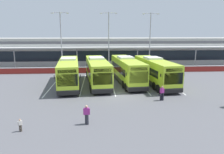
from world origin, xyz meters
TOP-DOWN VIEW (x-y plane):
  - ground_plane at (0.00, 0.00)m, footprint 200.00×200.00m
  - terminal_building at (-0.00, 26.91)m, footprint 70.00×13.00m
  - red_barrier_wall at (0.00, 14.50)m, footprint 60.00×0.40m
  - coach_bus_leftmost at (-6.08, 5.46)m, footprint 3.97×12.34m
  - coach_bus_left_centre at (-2.11, 5.89)m, footprint 3.97×12.34m
  - coach_bus_centre at (2.24, 6.49)m, footprint 3.97×12.34m
  - coach_bus_right_centre at (6.14, 5.50)m, footprint 3.97×12.34m
  - bay_stripe_far_west at (-8.40, 6.00)m, footprint 0.14×13.00m
  - bay_stripe_west at (-4.20, 6.00)m, footprint 0.14×13.00m
  - bay_stripe_mid_west at (0.00, 6.00)m, footprint 0.14×13.00m
  - bay_stripe_centre at (4.20, 6.00)m, footprint 0.14×13.00m
  - bay_stripe_mid_east at (8.40, 6.00)m, footprint 0.14×13.00m
  - pedestrian_with_handbag at (4.91, -2.17)m, footprint 0.65×0.40m
  - pedestrian_in_dark_coat at (-2.97, -7.80)m, footprint 0.53×0.31m
  - pedestrian_child at (-7.90, -8.75)m, footprint 0.32×0.22m
  - lamp_post_west at (-8.81, 16.80)m, footprint 3.24×0.28m
  - lamp_post_centre at (0.12, 16.72)m, footprint 3.24×0.28m
  - lamp_post_east at (8.21, 17.31)m, footprint 3.24×0.28m

SIDE VIEW (x-z plane):
  - ground_plane at x=0.00m, z-range 0.00..0.00m
  - bay_stripe_far_west at x=-8.40m, z-range 0.00..0.01m
  - bay_stripe_west at x=-4.20m, z-range 0.00..0.01m
  - bay_stripe_mid_west at x=0.00m, z-range 0.00..0.01m
  - bay_stripe_centre at x=4.20m, z-range 0.00..0.01m
  - bay_stripe_mid_east at x=8.40m, z-range 0.00..0.01m
  - pedestrian_child at x=-7.90m, z-range 0.04..1.04m
  - red_barrier_wall at x=0.00m, z-range 0.01..1.10m
  - pedestrian_with_handbag at x=4.91m, z-range 0.05..1.67m
  - pedestrian_in_dark_coat at x=-2.97m, z-range 0.06..1.68m
  - coach_bus_leftmost at x=-6.08m, z-range -0.10..3.68m
  - coach_bus_left_centre at x=-2.11m, z-range -0.10..3.68m
  - coach_bus_centre at x=2.24m, z-range -0.10..3.68m
  - coach_bus_right_centre at x=6.14m, z-range -0.10..3.68m
  - terminal_building at x=0.00m, z-range 0.01..6.01m
  - lamp_post_west at x=-8.81m, z-range 0.79..11.79m
  - lamp_post_centre at x=0.12m, z-range 0.79..11.79m
  - lamp_post_east at x=8.21m, z-range 0.79..11.79m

